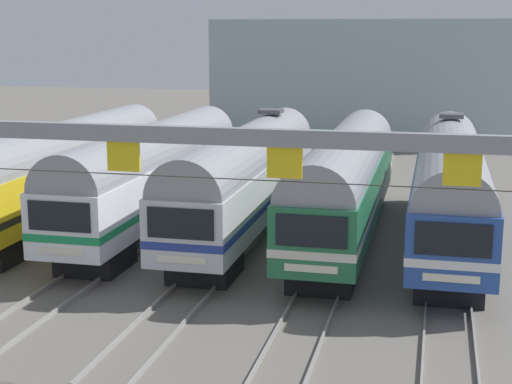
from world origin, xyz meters
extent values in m
plane|color=slate|center=(0.00, 0.00, 0.00)|extent=(160.00, 160.00, 0.00)
cube|color=gray|center=(-9.36, 17.00, 0.07)|extent=(0.07, 70.00, 0.15)
cube|color=gray|center=(-7.92, 17.00, 0.07)|extent=(0.07, 70.00, 0.15)
cube|color=gray|center=(-5.04, 17.00, 0.07)|extent=(0.07, 70.00, 0.15)
cube|color=gray|center=(-3.60, 17.00, 0.07)|extent=(0.07, 70.00, 0.15)
cube|color=gray|center=(-0.72, 17.00, 0.07)|extent=(0.07, 70.00, 0.15)
cube|color=gray|center=(0.72, 17.00, 0.07)|extent=(0.07, 70.00, 0.15)
cube|color=gray|center=(3.60, 17.00, 0.07)|extent=(0.07, 70.00, 0.15)
cube|color=gray|center=(5.04, 17.00, 0.07)|extent=(0.07, 70.00, 0.15)
cube|color=gray|center=(7.92, 17.00, 0.07)|extent=(0.07, 70.00, 0.15)
cube|color=gray|center=(9.36, 17.00, 0.07)|extent=(0.07, 70.00, 0.15)
cube|color=gold|center=(-8.64, 0.00, 2.23)|extent=(2.85, 18.00, 2.35)
cube|color=black|center=(-8.64, 0.00, 1.87)|extent=(2.88, 18.02, 0.28)
cylinder|color=gray|center=(-8.64, 0.00, 3.40)|extent=(2.74, 17.64, 2.74)
cube|color=black|center=(-8.64, 6.30, 0.53)|extent=(2.28, 2.60, 1.05)
cube|color=white|center=(-4.32, 0.00, 2.23)|extent=(2.85, 18.00, 2.35)
cube|color=#198C4C|center=(-4.32, 0.00, 1.87)|extent=(2.88, 18.02, 0.28)
cylinder|color=gray|center=(-4.32, 0.00, 3.40)|extent=(2.74, 17.64, 2.74)
cube|color=black|center=(-4.32, -9.02, 2.70)|extent=(2.28, 0.06, 1.03)
cube|color=silver|center=(-4.32, -9.02, 1.47)|extent=(1.71, 0.05, 0.24)
cube|color=black|center=(-4.32, -6.30, 0.53)|extent=(2.28, 2.60, 1.05)
cube|color=black|center=(-4.32, 6.30, 0.53)|extent=(2.28, 2.60, 1.05)
cube|color=silver|center=(0.00, 0.00, 2.23)|extent=(2.85, 18.00, 2.35)
cube|color=navy|center=(0.00, 0.00, 1.87)|extent=(2.88, 18.02, 0.28)
cylinder|color=gray|center=(0.00, 0.00, 3.40)|extent=(2.74, 17.64, 2.74)
cube|color=black|center=(0.00, -9.02, 2.70)|extent=(2.28, 0.06, 1.03)
cube|color=silver|center=(0.00, -9.02, 1.47)|extent=(1.71, 0.05, 0.24)
cube|color=black|center=(0.00, -6.30, 0.53)|extent=(2.28, 2.60, 1.05)
cube|color=black|center=(0.00, 6.30, 0.53)|extent=(2.28, 2.60, 1.05)
cube|color=#4C4C51|center=(0.00, 5.04, 4.95)|extent=(1.10, 1.10, 0.20)
cube|color=#236B42|center=(4.32, 0.00, 2.23)|extent=(2.85, 18.00, 2.35)
cube|color=silver|center=(4.32, 0.00, 1.87)|extent=(2.88, 18.02, 0.28)
cylinder|color=gray|center=(4.32, 0.00, 3.40)|extent=(2.74, 17.64, 2.74)
cube|color=black|center=(4.32, -9.02, 2.70)|extent=(2.28, 0.06, 1.03)
cube|color=silver|center=(4.32, -9.02, 1.47)|extent=(1.71, 0.05, 0.24)
cube|color=black|center=(4.32, -6.30, 0.53)|extent=(2.28, 2.60, 1.05)
cube|color=black|center=(4.32, 6.30, 0.53)|extent=(2.28, 2.60, 1.05)
cube|color=#284C9E|center=(8.64, 0.00, 2.23)|extent=(2.85, 18.00, 2.35)
cube|color=white|center=(8.64, 0.00, 1.87)|extent=(2.88, 18.02, 0.28)
cylinder|color=gray|center=(8.64, 0.00, 3.40)|extent=(2.74, 17.64, 2.74)
cube|color=black|center=(8.64, -9.02, 2.70)|extent=(2.28, 0.06, 1.03)
cube|color=silver|center=(8.64, -9.02, 1.47)|extent=(1.71, 0.05, 0.24)
cube|color=black|center=(8.64, -6.30, 0.53)|extent=(2.28, 2.60, 1.05)
cube|color=black|center=(8.64, 6.30, 0.53)|extent=(2.28, 2.60, 1.05)
cube|color=#4C4C51|center=(8.64, 5.04, 4.95)|extent=(1.10, 1.10, 0.20)
cube|color=gray|center=(0.00, -13.50, 6.25)|extent=(22.08, 0.32, 0.44)
cube|color=yellow|center=(0.00, -13.50, 5.63)|extent=(0.90, 0.08, 0.80)
cube|color=yellow|center=(4.32, -13.50, 5.63)|extent=(0.90, 0.08, 0.80)
cube|color=yellow|center=(8.64, -13.50, 5.63)|extent=(0.90, 0.08, 0.80)
cylinder|color=#3F382D|center=(0.00, -13.50, 5.15)|extent=(22.08, 0.03, 0.03)
cube|color=#9EB2B7|center=(1.93, 33.03, 4.84)|extent=(23.88, 10.00, 9.67)
camera|label=1|loc=(8.00, -32.35, 8.91)|focal=54.49mm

